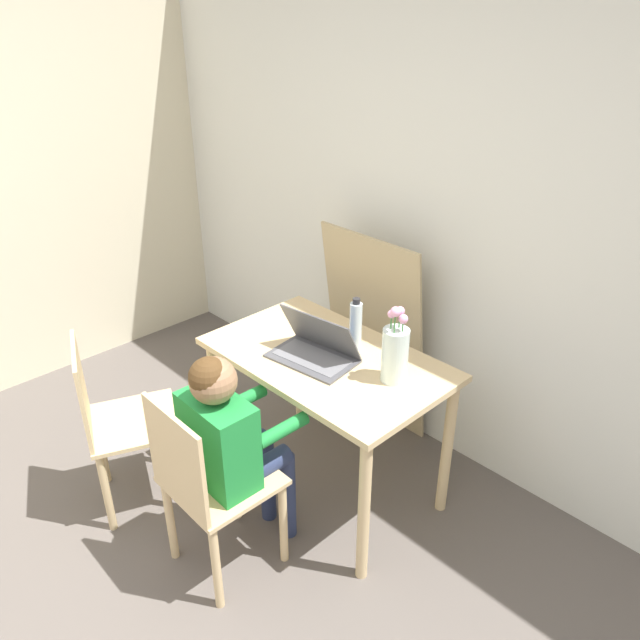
# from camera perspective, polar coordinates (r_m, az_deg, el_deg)

# --- Properties ---
(wall_back) EXTENTS (6.40, 0.05, 2.50)m
(wall_back) POSITION_cam_1_polar(r_m,az_deg,el_deg) (2.97, 13.54, 8.50)
(wall_back) COLOR silver
(wall_back) RESTS_ON ground_plane
(dining_table) EXTENTS (1.09, 0.66, 0.75)m
(dining_table) POSITION_cam_1_polar(r_m,az_deg,el_deg) (2.85, 0.62, -5.17)
(dining_table) COLOR #D6B784
(dining_table) RESTS_ON ground_plane
(chair_occupied) EXTENTS (0.41, 0.41, 0.87)m
(chair_occupied) POSITION_cam_1_polar(r_m,az_deg,el_deg) (2.60, -10.13, -14.67)
(chair_occupied) COLOR #D6B784
(chair_occupied) RESTS_ON ground_plane
(chair_spare) EXTENTS (0.52, 0.52, 0.87)m
(chair_spare) POSITION_cam_1_polar(r_m,az_deg,el_deg) (3.02, -17.91, -8.90)
(chair_spare) COLOR #D6B784
(chair_spare) RESTS_ON ground_plane
(person_seated) EXTENTS (0.33, 0.43, 1.02)m
(person_seated) POSITION_cam_1_polar(r_m,az_deg,el_deg) (2.53, -8.28, -10.32)
(person_seated) COLOR #1E8438
(person_seated) RESTS_ON ground_plane
(laptop) EXTENTS (0.40, 0.28, 0.22)m
(laptop) POSITION_cam_1_polar(r_m,az_deg,el_deg) (2.76, -0.41, -2.53)
(laptop) COLOR #4C4C51
(laptop) RESTS_ON dining_table
(flower_vase) EXTENTS (0.11, 0.11, 0.35)m
(flower_vase) POSITION_cam_1_polar(r_m,az_deg,el_deg) (2.58, 6.88, -2.94)
(flower_vase) COLOR silver
(flower_vase) RESTS_ON dining_table
(water_bottle) EXTENTS (0.06, 0.06, 0.25)m
(water_bottle) POSITION_cam_1_polar(r_m,az_deg,el_deg) (2.79, 3.28, -0.50)
(water_bottle) COLOR silver
(water_bottle) RESTS_ON dining_table
(cardboard_panel) EXTENTS (0.65, 0.17, 1.14)m
(cardboard_panel) POSITION_cam_1_polar(r_m,az_deg,el_deg) (3.37, 4.95, -1.14)
(cardboard_panel) COLOR tan
(cardboard_panel) RESTS_ON ground_plane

